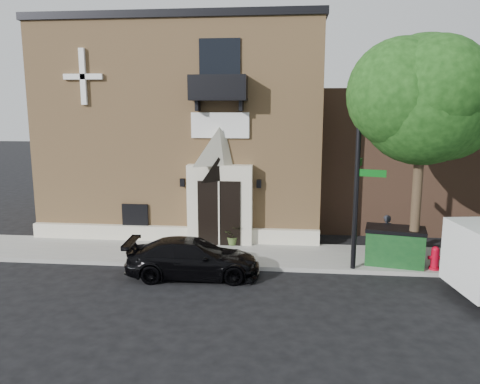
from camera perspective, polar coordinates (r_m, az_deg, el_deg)
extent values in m
plane|color=black|center=(16.52, -0.32, -9.51)|extent=(120.00, 120.00, 0.00)
cube|color=gray|center=(17.84, 3.43, -7.76)|extent=(42.00, 3.00, 0.15)
cube|color=tan|center=(23.94, -5.44, 7.60)|extent=(12.00, 10.00, 9.00)
cube|color=black|center=(24.18, -5.64, 18.67)|extent=(12.20, 10.20, 0.30)
cube|color=beige|center=(19.61, -8.18, -5.04)|extent=(12.00, 0.30, 0.60)
cube|color=beige|center=(18.79, -2.45, -1.53)|extent=(2.60, 0.55, 3.20)
pyramid|color=beige|center=(18.46, -2.51, 5.63)|extent=(2.60, 0.55, 1.50)
cube|color=black|center=(18.58, -2.57, -2.62)|extent=(1.70, 0.06, 2.60)
cube|color=beige|center=(18.54, -2.59, -2.65)|extent=(0.06, 0.04, 2.60)
cube|color=white|center=(18.60, -2.44, 8.13)|extent=(2.30, 0.10, 1.00)
cube|color=black|center=(18.21, -2.64, 11.23)|extent=(2.20, 0.90, 0.10)
cube|color=black|center=(17.79, -2.87, 12.70)|extent=(2.20, 0.06, 0.90)
cube|color=black|center=(18.40, -5.97, 12.58)|extent=(0.06, 0.90, 0.90)
cube|color=black|center=(18.09, 0.72, 12.67)|extent=(0.06, 0.90, 0.90)
cube|color=black|center=(18.68, -2.48, 14.89)|extent=(1.60, 0.08, 2.20)
cube|color=white|center=(20.15, -18.59, 13.19)|extent=(0.22, 0.14, 2.20)
cube|color=white|center=(20.15, -18.59, 13.19)|extent=(1.60, 0.14, 0.22)
cube|color=black|center=(19.95, -12.65, -2.85)|extent=(1.10, 0.10, 1.00)
cube|color=orange|center=(19.97, -12.62, -2.83)|extent=(0.85, 0.06, 0.75)
cube|color=black|center=(19.05, -7.03, 1.16)|extent=(0.18, 0.18, 0.32)
cube|color=black|center=(18.61, 2.32, 1.01)|extent=(0.18, 0.18, 0.32)
cylinder|color=#38281C|center=(16.81, 20.64, -1.86)|extent=(0.32, 0.32, 4.20)
sphere|color=#12340E|center=(16.48, 21.43, 10.38)|extent=(4.20, 4.20, 4.20)
sphere|color=#12340E|center=(16.99, 23.73, 9.18)|extent=(3.36, 3.36, 3.36)
sphere|color=#12340E|center=(16.12, 19.23, 11.24)|extent=(3.57, 3.57, 3.57)
sphere|color=#12340E|center=(15.87, 22.92, 11.76)|extent=(3.15, 3.15, 3.15)
imported|color=black|center=(15.81, -5.74, -8.01)|extent=(4.55, 2.10, 1.29)
cylinder|color=black|center=(16.46, 26.36, -9.12)|extent=(0.88, 0.40, 0.85)
cylinder|color=black|center=(15.97, 14.06, 1.95)|extent=(0.17, 0.17, 6.43)
cube|color=#064D0F|center=(15.89, 15.79, 2.22)|extent=(0.88, 0.31, 0.24)
cube|color=#064D0F|center=(16.40, 14.39, 3.47)|extent=(0.31, 0.88, 0.24)
cylinder|color=#B5051C|center=(17.46, 22.59, -8.56)|extent=(0.37, 0.37, 0.08)
cylinder|color=#B5051C|center=(17.36, 22.67, -7.54)|extent=(0.27, 0.27, 0.57)
sphere|color=#B5051C|center=(17.27, 22.74, -6.55)|extent=(0.27, 0.27, 0.27)
cylinder|color=#B5051C|center=(17.35, 22.68, -7.40)|extent=(0.46, 0.12, 0.12)
cube|color=#103A18|center=(17.39, 18.32, -6.44)|extent=(2.13, 1.45, 1.19)
cube|color=black|center=(17.22, 18.44, -4.36)|extent=(2.19, 1.51, 0.13)
imported|color=#475E2B|center=(18.82, -0.84, -5.30)|extent=(0.83, 0.76, 0.78)
imported|color=black|center=(18.32, 17.33, -5.00)|extent=(0.60, 0.44, 1.52)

